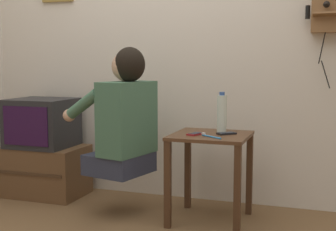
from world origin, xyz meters
TOP-DOWN VIEW (x-y plane):
  - wall_back at (0.00, 1.08)m, footprint 6.80×0.05m
  - side_table at (0.33, 0.59)m, footprint 0.50×0.49m
  - person at (-0.25, 0.51)m, footprint 0.60×0.52m
  - tv_stand at (-1.05, 0.76)m, footprint 0.62×0.43m
  - television at (-1.07, 0.76)m, footprint 0.47×0.43m
  - wall_phone_antique at (1.02, 0.99)m, footprint 0.23×0.19m
  - cell_phone_held at (0.25, 0.53)m, footprint 0.10×0.14m
  - cell_phone_spare at (0.43, 0.62)m, footprint 0.13×0.13m
  - water_bottle at (0.38, 0.70)m, footprint 0.07×0.07m
  - toothbrush at (0.36, 0.46)m, footprint 0.15×0.11m

SIDE VIEW (x-z plane):
  - tv_stand at x=-1.05m, z-range 0.00..0.39m
  - side_table at x=0.33m, z-range 0.16..0.75m
  - television at x=-1.07m, z-range 0.39..0.77m
  - cell_phone_held at x=0.25m, z-range 0.58..0.60m
  - cell_phone_spare at x=0.43m, z-range 0.58..0.60m
  - toothbrush at x=0.36m, z-range 0.58..0.60m
  - person at x=-0.25m, z-range 0.25..1.12m
  - water_bottle at x=0.38m, z-range 0.58..0.85m
  - wall_back at x=0.00m, z-range 0.00..2.55m
  - wall_phone_antique at x=1.02m, z-range 1.05..1.77m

